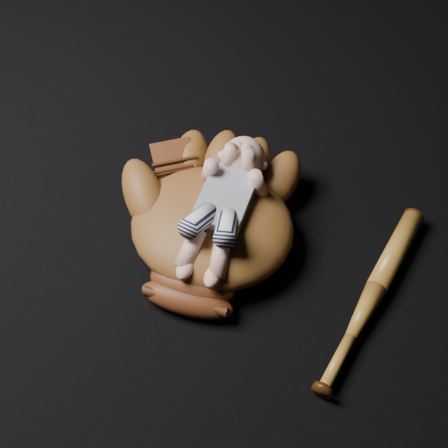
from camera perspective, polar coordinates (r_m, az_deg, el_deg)
name	(u,v)px	position (r m, az deg, el deg)	size (l,w,h in m)	color
baseball_glove	(212,221)	(1.37, -1.00, 0.23)	(0.41, 0.47, 0.15)	#5E3414
newborn_baby	(221,207)	(1.33, -0.24, 1.40)	(0.16, 0.34, 0.14)	#D79E8A
baseball_bat	(371,298)	(1.36, 12.12, -6.03)	(0.04, 0.46, 0.04)	#A56C20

